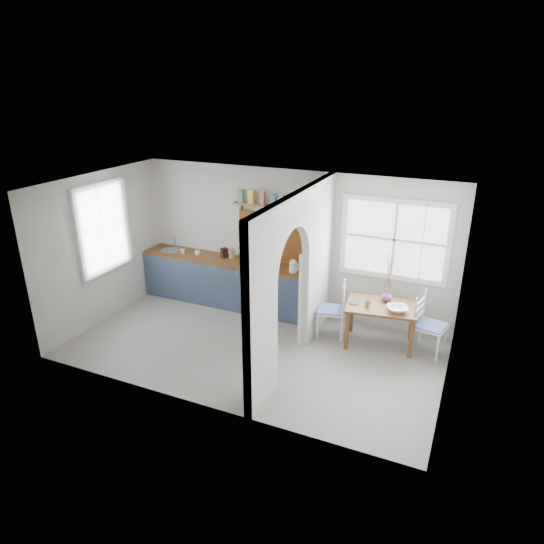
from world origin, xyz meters
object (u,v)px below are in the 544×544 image
at_px(chair_right, 431,325).
at_px(vase, 387,296).
at_px(dining_table, 380,325).
at_px(chair_left, 331,309).
at_px(kettle, 293,266).

height_order(chair_right, vase, chair_right).
distance_m(chair_right, vase, 0.81).
relative_size(dining_table, chair_right, 1.14).
bearing_deg(chair_right, chair_left, 104.58).
xyz_separation_m(chair_right, kettle, (-2.39, 0.22, 0.53)).
xyz_separation_m(dining_table, chair_right, (0.77, 0.03, 0.14)).
relative_size(dining_table, vase, 6.24).
bearing_deg(chair_left, kettle, -125.67).
height_order(chair_left, kettle, kettle).
distance_m(dining_table, vase, 0.47).
xyz_separation_m(chair_left, vase, (0.85, 0.23, 0.30)).
xyz_separation_m(chair_left, kettle, (-0.80, 0.30, 0.53)).
height_order(dining_table, chair_left, chair_left).
relative_size(chair_left, vase, 5.39).
bearing_deg(chair_right, vase, 90.11).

